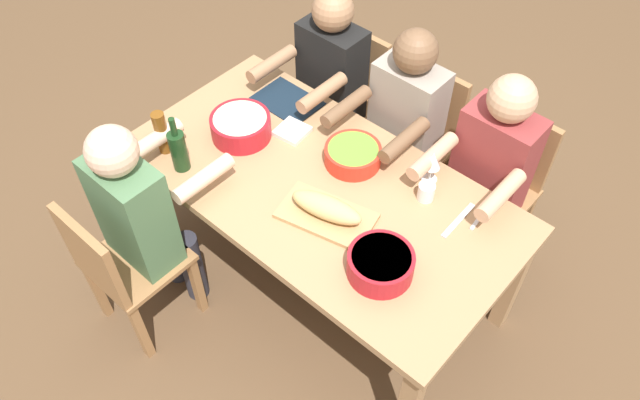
% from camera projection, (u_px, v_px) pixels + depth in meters
% --- Properties ---
extents(ground_plane, '(8.00, 8.00, 0.00)m').
position_uv_depth(ground_plane, '(320.00, 277.00, 3.32)').
color(ground_plane, brown).
extents(dining_table, '(1.80, 0.94, 0.74)m').
position_uv_depth(dining_table, '(320.00, 196.00, 2.82)').
color(dining_table, '#A87F56').
rests_on(dining_table, ground_plane).
extents(chair_near_right, '(0.40, 0.40, 0.85)m').
position_uv_depth(chair_near_right, '(348.00, 95.00, 3.56)').
color(chair_near_right, '#9E7044').
rests_on(chair_near_right, ground_plane).
extents(diner_near_right, '(0.41, 0.53, 1.20)m').
position_uv_depth(diner_near_right, '(327.00, 80.00, 3.30)').
color(diner_near_right, '#2D2D38').
rests_on(diner_near_right, ground_plane).
extents(chair_far_right, '(0.40, 0.40, 0.85)m').
position_uv_depth(chair_far_right, '(120.00, 265.00, 2.79)').
color(chair_far_right, '#9E7044').
rests_on(chair_far_right, ground_plane).
extents(diner_far_right, '(0.41, 0.53, 1.20)m').
position_uv_depth(diner_far_right, '(143.00, 211.00, 2.71)').
color(diner_far_right, '#2D2D38').
rests_on(diner_far_right, ground_plane).
extents(chair_near_center, '(0.40, 0.40, 0.85)m').
position_uv_depth(chair_near_center, '(418.00, 135.00, 3.34)').
color(chair_near_center, '#9E7044').
rests_on(chair_near_center, ground_plane).
extents(diner_near_center, '(0.41, 0.53, 1.20)m').
position_uv_depth(diner_near_center, '(401.00, 122.00, 3.09)').
color(diner_near_center, '#2D2D38').
rests_on(diner_near_center, ground_plane).
extents(chair_near_left, '(0.40, 0.40, 0.85)m').
position_uv_depth(chair_near_left, '(498.00, 180.00, 3.13)').
color(chair_near_left, '#9E7044').
rests_on(chair_near_left, ground_plane).
extents(diner_near_left, '(0.41, 0.53, 1.20)m').
position_uv_depth(diner_near_left, '(487.00, 170.00, 2.87)').
color(diner_near_left, '#2D2D38').
rests_on(diner_near_left, ground_plane).
extents(serving_bowl_pasta, '(0.28, 0.28, 0.11)m').
position_uv_depth(serving_bowl_pasta, '(241.00, 125.00, 2.92)').
color(serving_bowl_pasta, '#B21923').
rests_on(serving_bowl_pasta, dining_table).
extents(serving_bowl_salad, '(0.26, 0.26, 0.09)m').
position_uv_depth(serving_bowl_salad, '(353.00, 154.00, 2.81)').
color(serving_bowl_salad, red).
rests_on(serving_bowl_salad, dining_table).
extents(serving_bowl_fruit, '(0.26, 0.26, 0.11)m').
position_uv_depth(serving_bowl_fruit, '(381.00, 263.00, 2.41)').
color(serving_bowl_fruit, '#B21923').
rests_on(serving_bowl_fruit, dining_table).
extents(cutting_board, '(0.44, 0.31, 0.02)m').
position_uv_depth(cutting_board, '(326.00, 216.00, 2.63)').
color(cutting_board, tan).
rests_on(cutting_board, dining_table).
extents(bread_loaf, '(0.34, 0.18, 0.09)m').
position_uv_depth(bread_loaf, '(327.00, 207.00, 2.59)').
color(bread_loaf, tan).
rests_on(bread_loaf, cutting_board).
extents(wine_bottle, '(0.08, 0.08, 0.29)m').
position_uv_depth(wine_bottle, '(179.00, 150.00, 2.75)').
color(wine_bottle, '#193819').
rests_on(wine_bottle, dining_table).
extents(beer_bottle, '(0.06, 0.06, 0.22)m').
position_uv_depth(beer_bottle, '(162.00, 133.00, 2.82)').
color(beer_bottle, brown).
rests_on(beer_bottle, dining_table).
extents(wine_glass, '(0.08, 0.08, 0.17)m').
position_uv_depth(wine_glass, '(433.00, 161.00, 2.69)').
color(wine_glass, silver).
rests_on(wine_glass, dining_table).
extents(placemat_near_right, '(0.32, 0.23, 0.01)m').
position_uv_depth(placemat_near_right, '(287.00, 101.00, 3.12)').
color(placemat_near_right, '#142333').
rests_on(placemat_near_right, dining_table).
extents(cup_near_left, '(0.07, 0.07, 0.08)m').
position_uv_depth(cup_near_left, '(426.00, 192.00, 2.68)').
color(cup_near_left, white).
rests_on(cup_near_left, dining_table).
extents(fork_near_left, '(0.03, 0.17, 0.01)m').
position_uv_depth(fork_near_left, '(480.00, 217.00, 2.63)').
color(fork_near_left, silver).
rests_on(fork_near_left, dining_table).
extents(carving_knife, '(0.03, 0.23, 0.01)m').
position_uv_depth(carving_knife, '(458.00, 220.00, 2.62)').
color(carving_knife, silver).
rests_on(carving_knife, dining_table).
extents(napkin_stack, '(0.15, 0.15, 0.02)m').
position_uv_depth(napkin_stack, '(292.00, 131.00, 2.97)').
color(napkin_stack, white).
rests_on(napkin_stack, dining_table).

